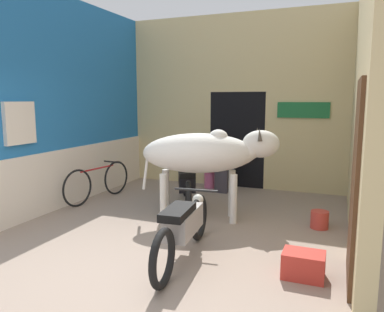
% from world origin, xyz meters
% --- Properties ---
extents(ground_plane, '(30.00, 30.00, 0.00)m').
position_xyz_m(ground_plane, '(0.00, 0.00, 0.00)').
color(ground_plane, gray).
extents(wall_left_shopfront, '(0.25, 4.57, 3.68)m').
position_xyz_m(wall_left_shopfront, '(-2.44, 2.27, 1.78)').
color(wall_left_shopfront, '#236BAD').
rests_on(wall_left_shopfront, ground_plane).
extents(wall_back_with_doorway, '(4.71, 0.93, 3.68)m').
position_xyz_m(wall_back_with_doorway, '(0.04, 4.82, 1.54)').
color(wall_back_with_doorway, '#D1BC84').
rests_on(wall_back_with_doorway, ground_plane).
extents(wall_right_with_door, '(0.22, 4.57, 3.68)m').
position_xyz_m(wall_right_with_door, '(2.44, 2.24, 1.81)').
color(wall_right_with_door, '#D1BC84').
rests_on(wall_right_with_door, ground_plane).
extents(cow, '(2.17, 1.20, 1.48)m').
position_xyz_m(cow, '(0.25, 2.18, 1.06)').
color(cow, silver).
rests_on(cow, ground_plane).
extents(motorcycle_near, '(0.58, 2.01, 0.74)m').
position_xyz_m(motorcycle_near, '(0.51, 0.64, 0.42)').
color(motorcycle_near, black).
rests_on(motorcycle_near, ground_plane).
extents(motorcycle_far, '(0.98, 1.90, 0.74)m').
position_xyz_m(motorcycle_far, '(-0.34, 2.77, 0.42)').
color(motorcycle_far, black).
rests_on(motorcycle_far, ground_plane).
extents(bicycle, '(0.44, 1.69, 0.69)m').
position_xyz_m(bicycle, '(-2.05, 2.53, 0.35)').
color(bicycle, black).
rests_on(bicycle, ground_plane).
extents(shopkeeper_seated, '(0.38, 0.34, 1.15)m').
position_xyz_m(shopkeeper_seated, '(-0.05, 4.06, 0.61)').
color(shopkeeper_seated, '#3D3842').
rests_on(shopkeeper_seated, ground_plane).
extents(plastic_stool, '(0.36, 0.36, 0.41)m').
position_xyz_m(plastic_stool, '(-0.41, 4.26, 0.22)').
color(plastic_stool, '#DB6093').
rests_on(plastic_stool, ground_plane).
extents(crate, '(0.44, 0.32, 0.28)m').
position_xyz_m(crate, '(1.88, 0.71, 0.14)').
color(crate, red).
rests_on(crate, ground_plane).
extents(bucket, '(0.26, 0.26, 0.26)m').
position_xyz_m(bucket, '(1.95, 2.41, 0.13)').
color(bucket, '#C63D33').
rests_on(bucket, ground_plane).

